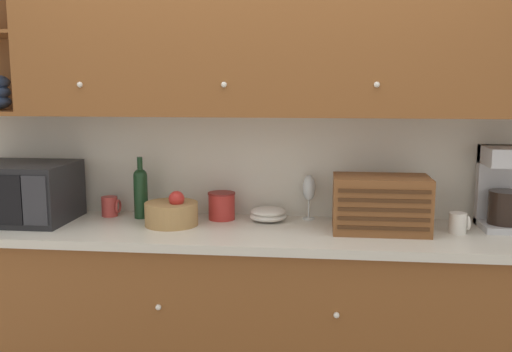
{
  "coord_description": "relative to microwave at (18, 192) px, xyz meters",
  "views": [
    {
      "loc": [
        0.31,
        -2.91,
        1.61
      ],
      "look_at": [
        0.0,
        -0.21,
        1.18
      ],
      "focal_mm": 40.0,
      "sensor_mm": 36.0,
      "label": 1
    }
  ],
  "objects": [
    {
      "name": "bowl_stack_on_counter",
      "position": [
        1.24,
        0.14,
        -0.11
      ],
      "size": [
        0.19,
        0.19,
        0.07
      ],
      "color": "silver",
      "rests_on": "counter_unit"
    },
    {
      "name": "fruit_basket",
      "position": [
        0.78,
        -0.0,
        -0.09
      ],
      "size": [
        0.26,
        0.26,
        0.17
      ],
      "color": "#A87F4C",
      "rests_on": "counter_unit"
    },
    {
      "name": "coffee_maker",
      "position": [
        2.36,
        0.12,
        0.05
      ],
      "size": [
        0.21,
        0.24,
        0.39
      ],
      "color": "#B7B7BC",
      "rests_on": "counter_unit"
    },
    {
      "name": "wall_back",
      "position": [
        1.19,
        0.3,
        0.21
      ],
      "size": [
        5.5,
        0.06,
        2.6
      ],
      "color": "silver",
      "rests_on": "ground_plane"
    },
    {
      "name": "wine_glass",
      "position": [
        1.44,
        0.2,
        0.01
      ],
      "size": [
        0.07,
        0.07,
        0.23
      ],
      "color": "silver",
      "rests_on": "counter_unit"
    },
    {
      "name": "counter_unit",
      "position": [
        1.19,
        -0.02,
        -0.61
      ],
      "size": [
        3.12,
        0.62,
        0.94
      ],
      "color": "brown",
      "rests_on": "ground_plane"
    },
    {
      "name": "storage_canister",
      "position": [
        1.0,
        0.14,
        -0.08
      ],
      "size": [
        0.14,
        0.14,
        0.14
      ],
      "color": "#B22D28",
      "rests_on": "counter_unit"
    },
    {
      "name": "mug_blue_second",
      "position": [
        2.13,
        -0.01,
        -0.1
      ],
      "size": [
        0.09,
        0.08,
        0.09
      ],
      "color": "silver",
      "rests_on": "counter_unit"
    },
    {
      "name": "bread_box",
      "position": [
        1.77,
        -0.01,
        -0.02
      ],
      "size": [
        0.44,
        0.26,
        0.26
      ],
      "color": "brown",
      "rests_on": "counter_unit"
    },
    {
      "name": "mug",
      "position": [
        0.42,
        0.15,
        -0.09
      ],
      "size": [
        0.09,
        0.08,
        0.1
      ],
      "color": "#B73D38",
      "rests_on": "counter_unit"
    },
    {
      "name": "microwave",
      "position": [
        0.0,
        0.0,
        0.0
      ],
      "size": [
        0.53,
        0.4,
        0.29
      ],
      "color": "black",
      "rests_on": "counter_unit"
    },
    {
      "name": "wine_bottle",
      "position": [
        0.59,
        0.13,
        -0.0
      ],
      "size": [
        0.07,
        0.07,
        0.31
      ],
      "color": "#19381E",
      "rests_on": "counter_unit"
    },
    {
      "name": "backsplash_panel",
      "position": [
        1.19,
        0.27,
        0.12
      ],
      "size": [
        3.1,
        0.01,
        0.53
      ],
      "color": "silver",
      "rests_on": "counter_unit"
    },
    {
      "name": "upper_cabinets",
      "position": [
        1.35,
        0.09,
        0.79
      ],
      "size": [
        3.1,
        0.38,
        0.82
      ],
      "color": "brown",
      "rests_on": "backsplash_panel"
    }
  ]
}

